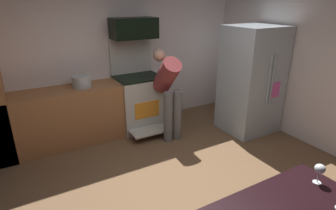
% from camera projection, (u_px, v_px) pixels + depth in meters
% --- Properties ---
extents(ground_plane, '(5.20, 4.80, 0.02)m').
position_uv_depth(ground_plane, '(179.00, 196.00, 3.28)').
color(ground_plane, brown).
extents(wall_back, '(5.20, 0.12, 2.60)m').
position_uv_depth(wall_back, '(107.00, 54.00, 4.70)').
color(wall_back, silver).
rests_on(wall_back, ground).
extents(wall_right, '(0.12, 4.80, 2.60)m').
position_uv_depth(wall_right, '(329.00, 64.00, 3.98)').
color(wall_right, silver).
rests_on(wall_right, ground).
extents(lower_cabinet_run, '(2.40, 0.60, 0.90)m').
position_uv_depth(lower_cabinet_run, '(63.00, 118.00, 4.30)').
color(lower_cabinet_run, '#9F663B').
rests_on(lower_cabinet_run, ground).
extents(oven_range, '(0.76, 0.97, 1.57)m').
position_uv_depth(oven_range, '(139.00, 100.00, 4.86)').
color(oven_range, beige).
rests_on(oven_range, ground).
extents(microwave, '(0.74, 0.38, 0.34)m').
position_uv_depth(microwave, '(134.00, 28.00, 4.50)').
color(microwave, black).
rests_on(microwave, oven_range).
extents(refrigerator, '(0.86, 0.80, 1.79)m').
position_uv_depth(refrigerator, '(251.00, 80.00, 4.67)').
color(refrigerator, '#AEBDC5').
rests_on(refrigerator, ground).
extents(person_cook, '(0.31, 0.65, 1.43)m').
position_uv_depth(person_cook, '(168.00, 88.00, 4.41)').
color(person_cook, slate).
rests_on(person_cook, ground).
extents(wine_glass_mid, '(0.08, 0.08, 0.16)m').
position_uv_depth(wine_glass_mid, '(320.00, 169.00, 2.02)').
color(wine_glass_mid, silver).
rests_on(wine_glass_mid, counter_island).
extents(stock_pot, '(0.29, 0.29, 0.18)m').
position_uv_depth(stock_pot, '(82.00, 81.00, 4.26)').
color(stock_pot, '#B0BBBE').
rests_on(stock_pot, lower_cabinet_run).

